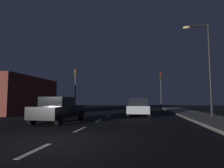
{
  "coord_description": "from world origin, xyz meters",
  "views": [
    {
      "loc": [
        2.88,
        -6.05,
        1.36
      ],
      "look_at": [
        -0.22,
        13.37,
        3.05
      ],
      "focal_mm": 30.27,
      "sensor_mm": 36.0,
      "label": 1
    }
  ],
  "objects_px": {
    "traffic_signal_right": "(161,84)",
    "car_adjacent_lane": "(59,109)",
    "car_stopped_ahead": "(139,107)",
    "traffic_signal_left": "(75,82)",
    "street_lamp_right": "(205,61)"
  },
  "relations": [
    {
      "from": "car_stopped_ahead",
      "to": "street_lamp_right",
      "type": "bearing_deg",
      "value": -19.17
    },
    {
      "from": "car_stopped_ahead",
      "to": "car_adjacent_lane",
      "type": "bearing_deg",
      "value": -133.64
    },
    {
      "from": "street_lamp_right",
      "to": "traffic_signal_left",
      "type": "bearing_deg",
      "value": 148.49
    },
    {
      "from": "car_adjacent_lane",
      "to": "street_lamp_right",
      "type": "xyz_separation_m",
      "value": [
        9.77,
        3.35,
        3.46
      ]
    },
    {
      "from": "car_adjacent_lane",
      "to": "street_lamp_right",
      "type": "relative_size",
      "value": 0.64
    },
    {
      "from": "traffic_signal_right",
      "to": "traffic_signal_left",
      "type": "bearing_deg",
      "value": 179.99
    },
    {
      "from": "traffic_signal_right",
      "to": "car_stopped_ahead",
      "type": "distance_m",
      "value": 7.09
    },
    {
      "from": "traffic_signal_left",
      "to": "car_stopped_ahead",
      "type": "bearing_deg",
      "value": -37.89
    },
    {
      "from": "traffic_signal_left",
      "to": "street_lamp_right",
      "type": "height_order",
      "value": "street_lamp_right"
    },
    {
      "from": "street_lamp_right",
      "to": "traffic_signal_right",
      "type": "bearing_deg",
      "value": 107.27
    },
    {
      "from": "traffic_signal_left",
      "to": "street_lamp_right",
      "type": "relative_size",
      "value": 0.74
    },
    {
      "from": "car_stopped_ahead",
      "to": "car_adjacent_lane",
      "type": "xyz_separation_m",
      "value": [
        -4.83,
        -5.07,
        0.03
      ]
    },
    {
      "from": "car_stopped_ahead",
      "to": "traffic_signal_right",
      "type": "bearing_deg",
      "value": 68.06
    },
    {
      "from": "car_stopped_ahead",
      "to": "car_adjacent_lane",
      "type": "height_order",
      "value": "car_adjacent_lane"
    },
    {
      "from": "traffic_signal_right",
      "to": "car_adjacent_lane",
      "type": "xyz_separation_m",
      "value": [
        -7.32,
        -11.24,
        -2.44
      ]
    }
  ]
}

